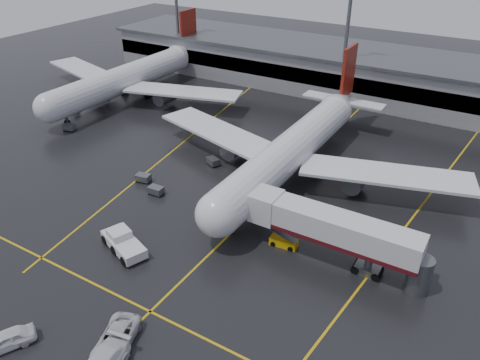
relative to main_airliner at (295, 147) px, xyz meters
The scene contains 20 objects.
ground 10.57m from the main_airliner, 90.00° to the right, with size 220.00×220.00×0.00m, color black.
apron_line_centre 10.57m from the main_airliner, 90.00° to the right, with size 0.25×90.00×0.02m, color gold.
apron_line_stop 31.98m from the main_airliner, 90.00° to the right, with size 60.00×0.25×0.02m, color gold.
apron_line_left 20.44m from the main_airliner, behind, with size 0.25×70.00×0.02m, color gold.
apron_line_right 18.49m from the main_airliner, ahead, with size 0.25×70.00×0.02m, color gold.
terminal 38.23m from the main_airliner, 90.00° to the left, with size 122.00×19.00×8.60m.
light_mast_left 56.34m from the main_airliner, 144.33° to the left, with size 3.00×1.20×25.45m.
light_mast_mid 34.26m from the main_airliner, 98.80° to the left, with size 3.00×1.20×25.45m.
main_airliner is the anchor object (origin of this frame).
second_airliner 43.68m from the main_airliner, 164.05° to the left, with size 48.80×45.60×14.10m.
jet_bridge 19.68m from the main_airliner, 52.90° to the right, with size 19.90×3.40×6.05m.
pushback_tractor 27.52m from the main_airliner, 108.73° to the right, with size 6.96×4.71×2.31m.
belt_loader 17.60m from the main_airliner, 68.27° to the right, with size 3.24×1.71×1.98m.
service_van_a 36.53m from the main_airliner, 89.74° to the right, with size 2.77×6.00×1.67m, color silver.
service_van_d 42.16m from the main_airliner, 100.97° to the right, with size 1.94×4.82×1.64m, color white.
baggage_cart_a 20.21m from the main_airliner, 131.93° to the right, with size 2.05×1.37×1.12m.
baggage_cart_b 21.77m from the main_airliner, 142.40° to the right, with size 2.20×1.63×1.12m.
baggage_cart_c 12.56m from the main_airliner, 160.88° to the right, with size 2.36×2.03×1.12m.
baggage_cart_d 45.98m from the main_airliner, behind, with size 2.05×1.38×1.12m.
baggage_cart_e 40.37m from the main_airliner, behind, with size 2.23×1.70×1.12m.
Camera 1 is at (24.03, -45.40, 33.25)m, focal length 35.14 mm.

